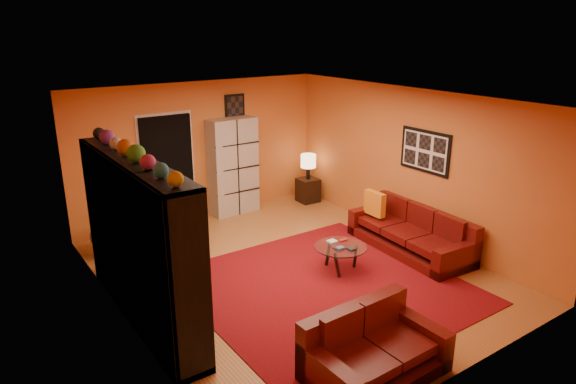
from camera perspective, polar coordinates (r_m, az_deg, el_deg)
floor at (r=7.92m, az=0.38°, el=-8.79°), size 6.00×6.00×0.00m
ceiling at (r=7.13m, az=0.42°, el=10.18°), size 6.00×6.00×0.00m
wall_back at (r=9.93m, az=-9.65°, el=4.58°), size 6.00×0.00×6.00m
wall_front at (r=5.43m, az=19.13°, el=-7.87°), size 6.00×0.00×6.00m
wall_left at (r=6.40m, az=-18.27°, el=-3.75°), size 0.00×6.00×6.00m
wall_right at (r=9.04m, az=13.49°, el=2.98°), size 0.00×6.00×6.00m
rug at (r=7.48m, az=4.15°, el=-10.53°), size 3.60×3.60×0.01m
doorway at (r=9.70m, az=-13.19°, el=2.32°), size 0.95×0.10×2.04m
wall_art_right at (r=8.76m, az=14.99°, el=4.41°), size 0.03×1.00×0.70m
wall_art_back at (r=10.11m, az=-5.94°, el=9.30°), size 0.42×0.03×0.52m
entertainment_unit at (r=6.55m, az=-16.18°, el=-5.40°), size 0.45×3.00×2.10m
tv at (r=6.67m, az=-15.95°, el=-5.64°), size 0.90×0.12×0.52m
sofa at (r=8.79m, az=13.77°, el=-4.47°), size 1.04×2.23×0.85m
loveseat at (r=5.81m, az=9.14°, el=-16.78°), size 1.49×0.91×0.85m
throw_pillow at (r=9.02m, az=9.62°, el=-1.27°), size 0.12×0.42×0.42m
coffee_table at (r=7.83m, az=5.85°, el=-6.32°), size 0.79×0.79×0.40m
storage_cabinet at (r=10.10m, az=-6.13°, el=2.87°), size 0.96×0.45×1.89m
bowl_chair at (r=8.88m, az=-18.85°, el=-4.48°), size 0.73×0.73×0.59m
side_table at (r=10.85m, az=2.23°, el=0.22°), size 0.42×0.42×0.50m
table_lamp at (r=10.67m, az=2.27°, el=3.40°), size 0.31×0.31×0.52m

